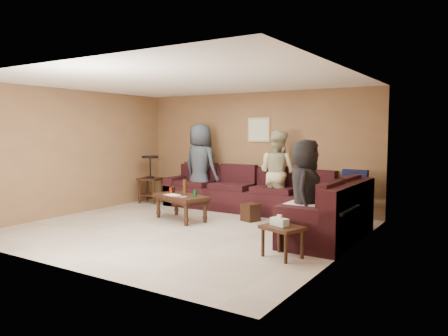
{
  "coord_description": "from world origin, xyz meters",
  "views": [
    {
      "loc": [
        4.5,
        -5.84,
        1.68
      ],
      "look_at": [
        0.25,
        0.85,
        1.0
      ],
      "focal_mm": 35.0,
      "sensor_mm": 36.0,
      "label": 1
    }
  ],
  "objects_px": {
    "end_table_left": "(150,178)",
    "person_middle": "(277,173)",
    "side_table_right": "(282,230)",
    "person_left": "(200,165)",
    "coffee_table": "(181,199)",
    "sectional_sofa": "(268,202)",
    "waste_bin": "(250,212)",
    "person_right": "(305,191)"
  },
  "relations": [
    {
      "from": "end_table_left",
      "to": "person_middle",
      "type": "bearing_deg",
      "value": 4.22
    },
    {
      "from": "side_table_right",
      "to": "person_left",
      "type": "relative_size",
      "value": 0.34
    },
    {
      "from": "end_table_left",
      "to": "side_table_right",
      "type": "relative_size",
      "value": 1.77
    },
    {
      "from": "coffee_table",
      "to": "side_table_right",
      "type": "xyz_separation_m",
      "value": [
        2.63,
        -1.2,
        -0.03
      ]
    },
    {
      "from": "side_table_right",
      "to": "person_middle",
      "type": "relative_size",
      "value": 0.37
    },
    {
      "from": "sectional_sofa",
      "to": "coffee_table",
      "type": "bearing_deg",
      "value": -144.4
    },
    {
      "from": "person_middle",
      "to": "coffee_table",
      "type": "bearing_deg",
      "value": 59.03
    },
    {
      "from": "end_table_left",
      "to": "side_table_right",
      "type": "height_order",
      "value": "end_table_left"
    },
    {
      "from": "end_table_left",
      "to": "coffee_table",
      "type": "bearing_deg",
      "value": -33.3
    },
    {
      "from": "coffee_table",
      "to": "side_table_right",
      "type": "height_order",
      "value": "coffee_table"
    },
    {
      "from": "side_table_right",
      "to": "person_middle",
      "type": "bearing_deg",
      "value": 116.77
    },
    {
      "from": "sectional_sofa",
      "to": "person_left",
      "type": "height_order",
      "value": "person_left"
    },
    {
      "from": "sectional_sofa",
      "to": "waste_bin",
      "type": "distance_m",
      "value": 0.41
    },
    {
      "from": "waste_bin",
      "to": "person_middle",
      "type": "xyz_separation_m",
      "value": [
        0.16,
        0.81,
        0.68
      ]
    },
    {
      "from": "coffee_table",
      "to": "waste_bin",
      "type": "distance_m",
      "value": 1.33
    },
    {
      "from": "end_table_left",
      "to": "person_right",
      "type": "bearing_deg",
      "value": -19.09
    },
    {
      "from": "waste_bin",
      "to": "person_left",
      "type": "distance_m",
      "value": 2.01
    },
    {
      "from": "person_left",
      "to": "side_table_right",
      "type": "bearing_deg",
      "value": 150.76
    },
    {
      "from": "side_table_right",
      "to": "end_table_left",
      "type": "bearing_deg",
      "value": 151.67
    },
    {
      "from": "person_left",
      "to": "person_right",
      "type": "height_order",
      "value": "person_left"
    },
    {
      "from": "sectional_sofa",
      "to": "person_left",
      "type": "distance_m",
      "value": 2.03
    },
    {
      "from": "coffee_table",
      "to": "side_table_right",
      "type": "distance_m",
      "value": 2.89
    },
    {
      "from": "coffee_table",
      "to": "person_right",
      "type": "relative_size",
      "value": 0.81
    },
    {
      "from": "side_table_right",
      "to": "person_middle",
      "type": "xyz_separation_m",
      "value": [
        -1.33,
        2.65,
        0.47
      ]
    },
    {
      "from": "sectional_sofa",
      "to": "side_table_right",
      "type": "xyz_separation_m",
      "value": [
        1.29,
        -2.16,
        0.05
      ]
    },
    {
      "from": "sectional_sofa",
      "to": "person_middle",
      "type": "distance_m",
      "value": 0.71
    },
    {
      "from": "coffee_table",
      "to": "end_table_left",
      "type": "bearing_deg",
      "value": 146.7
    },
    {
      "from": "person_middle",
      "to": "person_right",
      "type": "bearing_deg",
      "value": 137.1
    },
    {
      "from": "person_right",
      "to": "waste_bin",
      "type": "bearing_deg",
      "value": 41.06
    },
    {
      "from": "coffee_table",
      "to": "person_left",
      "type": "height_order",
      "value": "person_left"
    },
    {
      "from": "sectional_sofa",
      "to": "coffee_table",
      "type": "distance_m",
      "value": 1.65
    },
    {
      "from": "sectional_sofa",
      "to": "person_left",
      "type": "xyz_separation_m",
      "value": [
        -1.89,
        0.45,
        0.59
      ]
    },
    {
      "from": "sectional_sofa",
      "to": "person_right",
      "type": "bearing_deg",
      "value": -45.67
    },
    {
      "from": "side_table_right",
      "to": "waste_bin",
      "type": "bearing_deg",
      "value": 129.07
    },
    {
      "from": "waste_bin",
      "to": "person_right",
      "type": "bearing_deg",
      "value": -33.47
    },
    {
      "from": "waste_bin",
      "to": "side_table_right",
      "type": "bearing_deg",
      "value": -50.93
    },
    {
      "from": "end_table_left",
      "to": "person_left",
      "type": "xyz_separation_m",
      "value": [
        1.29,
        0.19,
        0.34
      ]
    },
    {
      "from": "sectional_sofa",
      "to": "side_table_right",
      "type": "bearing_deg",
      "value": -59.09
    },
    {
      "from": "end_table_left",
      "to": "person_right",
      "type": "height_order",
      "value": "person_right"
    },
    {
      "from": "coffee_table",
      "to": "person_right",
      "type": "xyz_separation_m",
      "value": [
        2.59,
        -0.32,
        0.37
      ]
    },
    {
      "from": "person_left",
      "to": "person_right",
      "type": "distance_m",
      "value": 3.59
    },
    {
      "from": "waste_bin",
      "to": "coffee_table",
      "type": "bearing_deg",
      "value": -150.83
    }
  ]
}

